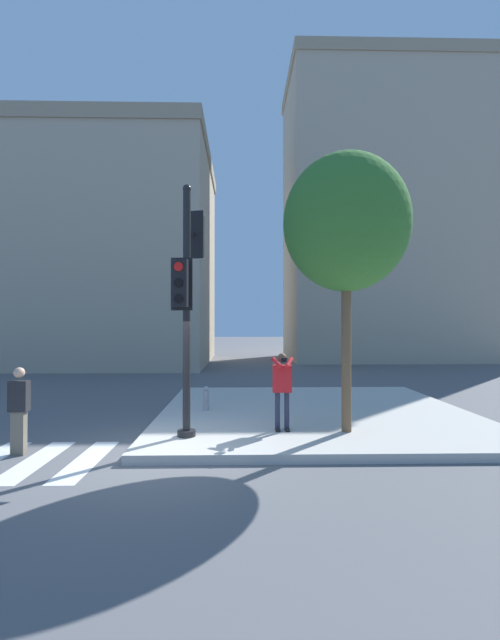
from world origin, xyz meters
The scene contains 9 objects.
ground_plane centered at (0.00, 0.00, 0.00)m, with size 160.00×160.00×0.00m, color #5B5B5E.
sidewalk_corner centered at (3.50, 3.50, 0.09)m, with size 8.00×8.00×0.18m.
traffic_signal_pole centered at (0.48, 0.77, 3.19)m, with size 0.56×1.43×5.11m.
person_photographer centered at (2.44, 1.20, 1.16)m, with size 0.50×0.53×1.64m.
pedestrian_distant centered at (-2.59, 0.19, 0.87)m, with size 0.34×0.20×1.63m.
street_tree centered at (3.79, 1.08, 4.58)m, with size 2.67×2.67×5.89m.
fire_hydrant centered at (0.64, 3.43, 0.49)m, with size 0.16×0.22×0.63m.
building_left centered at (-8.39, 19.86, 6.84)m, with size 15.96×12.62×13.66m.
building_right centered at (12.38, 22.20, 10.11)m, with size 14.98×8.40×20.20m.
Camera 1 is at (1.55, -7.92, 2.42)m, focal length 24.00 mm.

